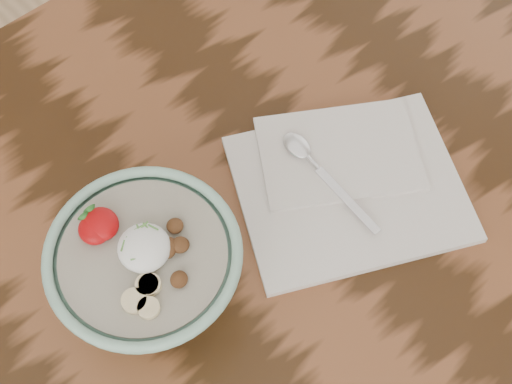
% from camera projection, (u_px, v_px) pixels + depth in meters
% --- Properties ---
extents(table, '(1.60, 0.90, 0.75)m').
position_uv_depth(table, '(185.00, 316.00, 0.86)').
color(table, '#331D0C').
rests_on(table, ground).
extents(breakfast_bowl, '(0.19, 0.19, 0.13)m').
position_uv_depth(breakfast_bowl, '(148.00, 270.00, 0.72)').
color(breakfast_bowl, '#8BBCA5').
rests_on(breakfast_bowl, table).
extents(napkin, '(0.32, 0.30, 0.02)m').
position_uv_depth(napkin, '(347.00, 181.00, 0.84)').
color(napkin, silver).
rests_on(napkin, table).
extents(spoon, '(0.03, 0.16, 0.01)m').
position_uv_depth(spoon, '(309.00, 159.00, 0.84)').
color(spoon, silver).
rests_on(spoon, napkin).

